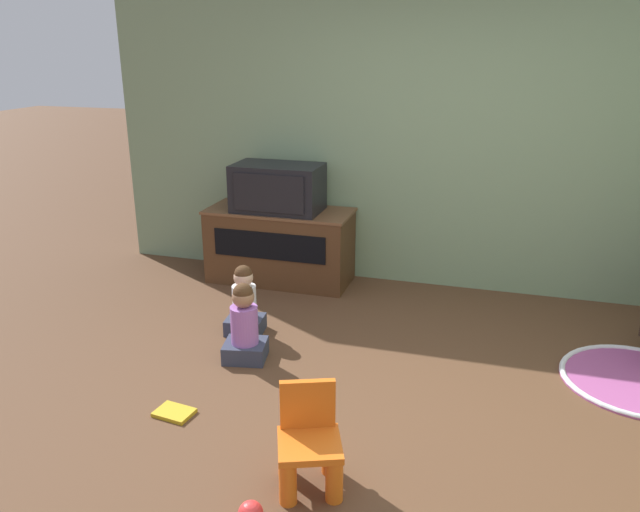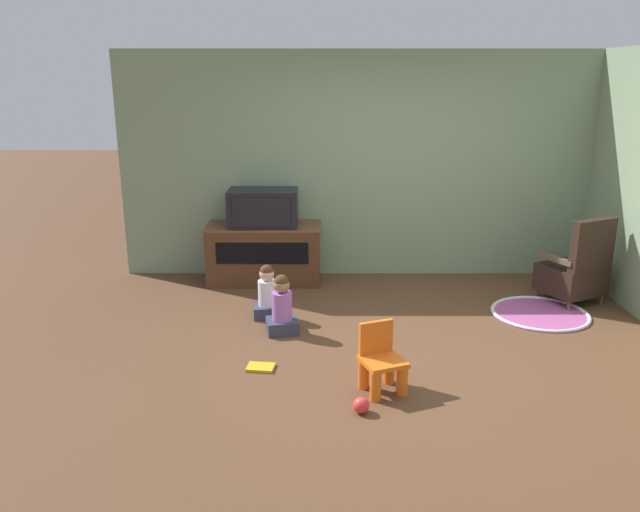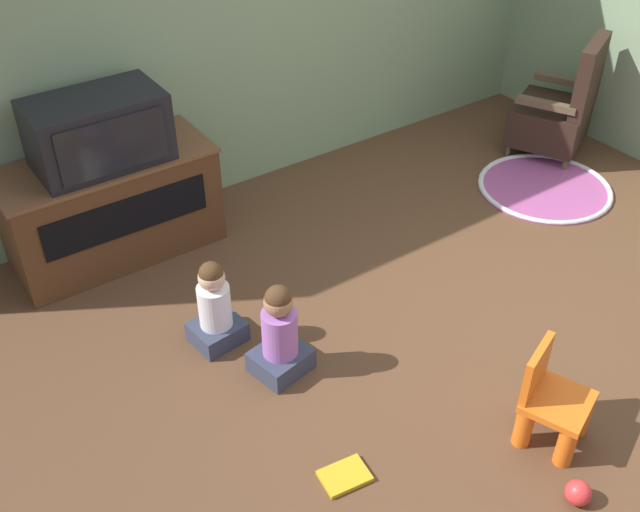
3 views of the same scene
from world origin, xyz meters
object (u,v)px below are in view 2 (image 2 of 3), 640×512
at_px(black_armchair, 578,271).
at_px(yellow_kid_chair, 384,365).
at_px(tv_cabinet, 267,252).
at_px(toy_ball, 363,405).
at_px(television, 265,208).
at_px(child_watching_left, 284,308).
at_px(book, 263,367).
at_px(child_watching_center, 269,294).

relative_size(black_armchair, yellow_kid_chair, 1.79).
bearing_deg(black_armchair, tv_cabinet, -37.98).
bearing_deg(toy_ball, yellow_kid_chair, 63.26).
relative_size(television, child_watching_left, 1.37).
bearing_deg(tv_cabinet, black_armchair, -11.94).
relative_size(tv_cabinet, book, 5.46).
relative_size(television, toy_ball, 6.57).
distance_m(television, book, 2.39).
height_order(child_watching_center, toy_ball, child_watching_center).
distance_m(toy_ball, book, 1.04).
distance_m(yellow_kid_chair, toy_ball, 0.41).
height_order(tv_cabinet, toy_ball, tv_cabinet).
xyz_separation_m(tv_cabinet, child_watching_left, (0.29, -1.50, -0.10)).
height_order(television, toy_ball, television).
bearing_deg(yellow_kid_chair, child_watching_left, 104.95).
relative_size(tv_cabinet, yellow_kid_chair, 2.51).
height_order(child_watching_left, book, child_watching_left).
bearing_deg(book, tv_cabinet, -78.69).
xyz_separation_m(tv_cabinet, television, (0.00, -0.03, 0.53)).
height_order(toy_ball, book, toy_ball).
xyz_separation_m(television, toy_ball, (0.93, -2.91, -0.82)).
bearing_deg(tv_cabinet, television, -90.00).
bearing_deg(black_armchair, toy_ball, 17.33).
distance_m(tv_cabinet, book, 2.28).
relative_size(black_armchair, child_watching_left, 1.65).
xyz_separation_m(toy_ball, book, (-0.78, 0.69, -0.05)).
bearing_deg(television, child_watching_left, -78.89).
height_order(black_armchair, yellow_kid_chair, black_armchair).
relative_size(black_armchair, book, 3.90).
height_order(tv_cabinet, television, television).
xyz_separation_m(child_watching_center, toy_ball, (0.81, -1.84, -0.17)).
height_order(television, child_watching_left, television).
height_order(yellow_kid_chair, toy_ball, yellow_kid_chair).
bearing_deg(television, book, -86.04).
relative_size(television, child_watching_center, 1.43).
height_order(child_watching_left, toy_ball, child_watching_left).
height_order(black_armchair, toy_ball, black_armchair).
bearing_deg(tv_cabinet, book, -86.09).
xyz_separation_m(yellow_kid_chair, book, (-0.95, 0.35, -0.19)).
bearing_deg(child_watching_left, black_armchair, 3.73).
xyz_separation_m(child_watching_left, child_watching_center, (-0.17, 0.39, -0.01)).
bearing_deg(black_armchair, book, 0.20).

